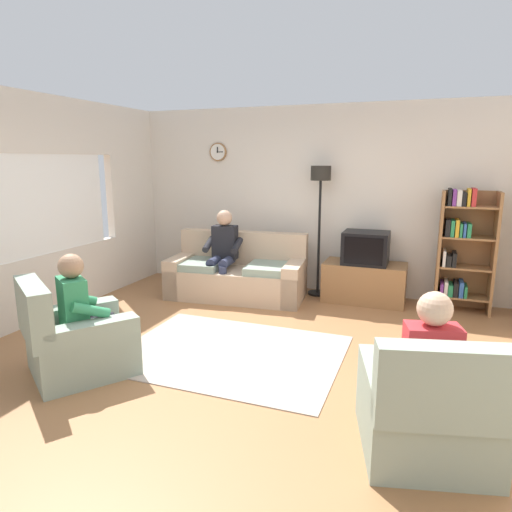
# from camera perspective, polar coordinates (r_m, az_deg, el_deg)

# --- Properties ---
(ground_plane) EXTENTS (12.00, 12.00, 0.00)m
(ground_plane) POSITION_cam_1_polar(r_m,az_deg,el_deg) (4.62, -0.33, -12.63)
(ground_plane) COLOR #9E6B42
(back_wall_assembly) EXTENTS (6.20, 0.17, 2.70)m
(back_wall_assembly) POSITION_cam_1_polar(r_m,az_deg,el_deg) (6.77, 7.81, 7.04)
(back_wall_assembly) COLOR silver
(back_wall_assembly) RESTS_ON ground_plane
(left_wall_assembly) EXTENTS (0.12, 5.80, 2.70)m
(left_wall_assembly) POSITION_cam_1_polar(r_m,az_deg,el_deg) (5.92, -27.12, 5.01)
(left_wall_assembly) COLOR silver
(left_wall_assembly) RESTS_ON ground_plane
(couch) EXTENTS (1.98, 1.07, 0.90)m
(couch) POSITION_cam_1_polar(r_m,az_deg,el_deg) (6.47, -2.37, -2.43)
(couch) COLOR tan
(couch) RESTS_ON ground_plane
(tv_stand) EXTENTS (1.10, 0.56, 0.54)m
(tv_stand) POSITION_cam_1_polar(r_m,az_deg,el_deg) (6.43, 13.50, -3.25)
(tv_stand) COLOR olive
(tv_stand) RESTS_ON ground_plane
(tv) EXTENTS (0.60, 0.49, 0.44)m
(tv) POSITION_cam_1_polar(r_m,az_deg,el_deg) (6.29, 13.69, 1.01)
(tv) COLOR black
(tv) RESTS_ON tv_stand
(bookshelf) EXTENTS (0.68, 0.36, 1.59)m
(bookshelf) POSITION_cam_1_polar(r_m,az_deg,el_deg) (6.35, 24.59, 1.02)
(bookshelf) COLOR olive
(bookshelf) RESTS_ON ground_plane
(floor_lamp) EXTENTS (0.28, 0.28, 1.85)m
(floor_lamp) POSITION_cam_1_polar(r_m,az_deg,el_deg) (6.44, 8.12, 7.66)
(floor_lamp) COLOR black
(floor_lamp) RESTS_ON ground_plane
(armchair_near_window) EXTENTS (1.16, 1.18, 0.90)m
(armchair_near_window) POSITION_cam_1_polar(r_m,az_deg,el_deg) (4.51, -21.68, -10.12)
(armchair_near_window) COLOR gray
(armchair_near_window) RESTS_ON ground_plane
(armchair_near_bookshelf) EXTENTS (0.99, 1.05, 0.90)m
(armchair_near_bookshelf) POSITION_cam_1_polar(r_m,az_deg,el_deg) (3.35, 20.69, -18.03)
(armchair_near_bookshelf) COLOR gray
(armchair_near_bookshelf) RESTS_ON ground_plane
(area_rug) EXTENTS (2.20, 1.70, 0.01)m
(area_rug) POSITION_cam_1_polar(r_m,az_deg,el_deg) (4.71, -3.18, -12.08)
(area_rug) COLOR #AD9E8E
(area_rug) RESTS_ON ground_plane
(person_on_couch) EXTENTS (0.54, 0.56, 1.24)m
(person_on_couch) POSITION_cam_1_polar(r_m,az_deg,el_deg) (6.36, -4.23, 0.85)
(person_on_couch) COLOR black
(person_on_couch) RESTS_ON ground_plane
(person_in_left_armchair) EXTENTS (0.61, 0.64, 1.12)m
(person_in_left_armchair) POSITION_cam_1_polar(r_m,az_deg,el_deg) (4.43, -20.86, -6.15)
(person_in_left_armchair) COLOR #338C59
(person_in_left_armchair) RESTS_ON ground_plane
(person_in_right_armchair) EXTENTS (0.58, 0.60, 1.12)m
(person_in_right_armchair) POSITION_cam_1_polar(r_m,az_deg,el_deg) (3.29, 20.72, -12.48)
(person_in_right_armchair) COLOR red
(person_in_right_armchair) RESTS_ON ground_plane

